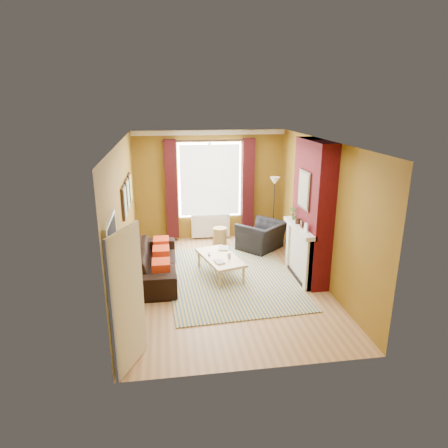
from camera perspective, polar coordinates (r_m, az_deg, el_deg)
The scene contains 12 objects.
ground at distance 8.14m, azimuth 0.26°, elevation -8.28°, with size 5.50×5.50×0.00m, color #986E45.
room_walls at distance 8.01m, azimuth 4.41°, elevation 1.83°, with size 3.82×5.54×2.83m.
striped_rug at distance 8.36m, azimuth 0.81°, elevation -7.45°, with size 2.72×3.64×0.02m.
sofa at distance 8.35m, azimuth -9.95°, elevation -5.38°, with size 2.26×0.89×0.66m, color black.
armchair at distance 9.77m, azimuth 5.39°, elevation -1.70°, with size 1.03×0.90×0.67m, color black.
coffee_table at distance 8.27m, azimuth -0.55°, elevation -4.95°, with size 0.96×1.40×0.42m.
wicker_stool at distance 10.08m, azimuth -0.60°, elevation -1.73°, with size 0.38×0.38×0.43m.
floor_lamp at distance 10.01m, azimuth 7.21°, elevation 4.66°, with size 0.28×0.28×1.69m.
book_a at distance 7.93m, azimuth -1.22°, elevation -5.54°, with size 0.17×0.23×0.02m, color #999999.
book_b at distance 8.67m, azimuth -0.78°, elevation -3.46°, with size 0.21×0.29×0.02m, color #999999.
mug at distance 8.17m, azimuth 0.76°, elevation -4.57°, with size 0.10×0.10×0.09m, color #999999.
tv_remote at distance 8.34m, azimuth -2.14°, elevation -4.35°, with size 0.06×0.16×0.02m.
Camera 1 is at (-1.11, -7.24, 3.55)m, focal length 32.00 mm.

